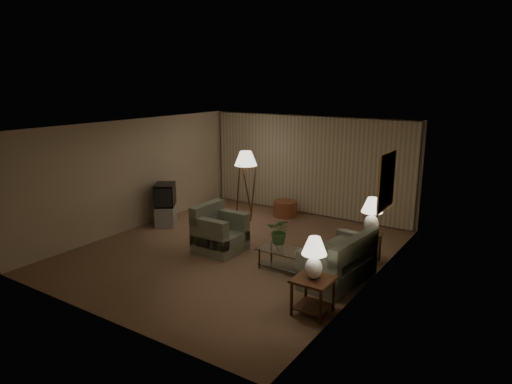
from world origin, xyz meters
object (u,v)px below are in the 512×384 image
armchair (220,233)px  side_table_far (370,243)px  table_lamp_far (372,212)px  table_lamp_near (314,254)px  ottoman (285,209)px  vase (280,245)px  floor_lamp (246,184)px  sofa (338,262)px  crt_tv (165,195)px  coffee_table (286,257)px  tv_cabinet (166,215)px  side_table_near (313,289)px

armchair → side_table_far: 3.14m
table_lamp_far → table_lamp_near: bearing=-90.0°
table_lamp_far → ottoman: 3.58m
side_table_far → vase: (-1.34, -1.35, 0.10)m
floor_lamp → table_lamp_near: bearing=-43.9°
sofa → floor_lamp: 4.29m
sofa → table_lamp_near: (0.15, -1.35, 0.64)m
crt_tv → vase: 3.96m
table_lamp_near → armchair: bearing=154.9°
coffee_table → tv_cabinet: (-4.01, 0.84, -0.03)m
armchair → ottoman: size_ratio=1.51×
side_table_near → coffee_table: (-1.19, 1.25, -0.14)m
tv_cabinet → ottoman: 3.18m
side_table_far → tv_cabinet: bearing=-174.4°
vase → ottoman: bearing=117.9°
armchair → crt_tv: 2.47m
side_table_far → ottoman: side_table_far is taller
sofa → table_lamp_far: bearing=178.5°
coffee_table → crt_tv: bearing=168.2°
table_lamp_near → ottoman: table_lamp_near is taller
vase → coffee_table: bearing=0.0°
ottoman → tv_cabinet: bearing=-133.9°
side_table_near → ottoman: 5.31m
ottoman → coffee_table: bearing=-60.0°
table_lamp_far → floor_lamp: bearing=165.0°
sofa → table_lamp_far: (0.15, 1.25, 0.67)m
tv_cabinet → coffee_table: bearing=42.5°
coffee_table → crt_tv: size_ratio=1.35×
side_table_near → floor_lamp: 5.23m
table_lamp_far → tv_cabinet: size_ratio=0.83×
armchair → side_table_far: (2.88, 1.25, -0.01)m
table_lamp_far → floor_lamp: (-3.75, 1.01, -0.08)m
sofa → table_lamp_near: size_ratio=2.61×
armchair → coffee_table: size_ratio=0.88×
table_lamp_near → table_lamp_far: (0.00, 2.60, 0.03)m
armchair → table_lamp_far: table_lamp_far is taller
table_lamp_near → tv_cabinet: (-5.20, 2.09, -0.75)m
armchair → side_table_near: size_ratio=1.59×
sofa → table_lamp_far: 1.43m
tv_cabinet → side_table_far: bearing=59.9°
floor_lamp → vase: bearing=-44.3°
table_lamp_far → vase: table_lamp_far is taller
side_table_near → crt_tv: bearing=158.1°
coffee_table → tv_cabinet: size_ratio=1.23×
table_lamp_near → floor_lamp: 5.21m
side_table_far → floor_lamp: 3.93m
side_table_far → crt_tv: (-5.20, -0.51, 0.39)m
table_lamp_near → floor_lamp: size_ratio=0.37×
floor_lamp → vase: floor_lamp is taller
sofa → crt_tv: (-5.05, 0.74, 0.42)m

